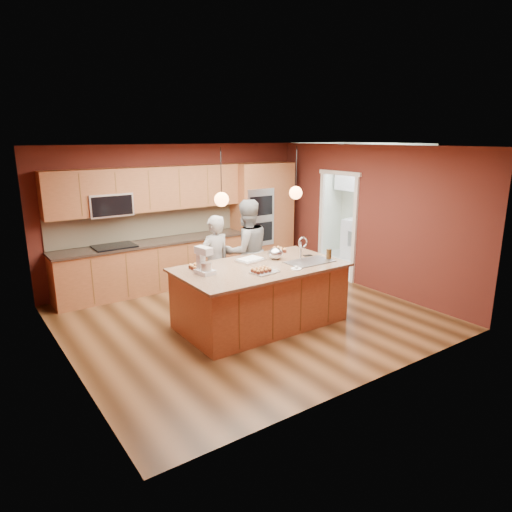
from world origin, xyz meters
TOP-DOWN VIEW (x-y plane):
  - floor at (0.00, 0.00)m, footprint 5.50×5.50m
  - ceiling at (0.00, 0.00)m, footprint 5.50×5.50m
  - wall_back at (0.00, 2.50)m, footprint 5.50×0.00m
  - wall_front at (0.00, -2.50)m, footprint 5.50×0.00m
  - wall_left at (-2.75, 0.00)m, footprint 0.00×5.00m
  - wall_right at (2.75, 0.00)m, footprint 0.00×5.00m
  - cabinet_run at (-0.68, 2.25)m, footprint 3.74×0.64m
  - oven_column at (1.85, 2.19)m, footprint 1.30×0.62m
  - doorway_trim at (2.73, 0.80)m, footprint 0.08×1.11m
  - laundry_room at (4.35, 1.20)m, footprint 2.60×2.70m
  - pendant_left at (-0.64, -0.31)m, footprint 0.20×0.20m
  - pendant_right at (0.69, -0.31)m, footprint 0.20×0.20m
  - island at (0.04, -0.32)m, footprint 2.55×1.43m
  - person_left at (-0.22, 0.65)m, footprint 0.63×0.46m
  - person_right at (0.41, 0.65)m, footprint 0.95×0.78m
  - stand_mixer at (-0.87, -0.19)m, footprint 0.25×0.32m
  - sheet_cake at (0.05, -0.00)m, footprint 0.46×0.37m
  - cooling_rack at (-0.14, -0.64)m, footprint 0.40×0.31m
  - mixing_bowl at (0.45, -0.13)m, footprint 0.23×0.23m
  - plate at (0.35, -0.76)m, footprint 0.16×0.16m
  - tumbler at (1.14, -0.62)m, footprint 0.08×0.08m
  - phone at (1.01, -0.26)m, footprint 0.15×0.11m
  - cupcakes_left at (-0.80, 0.10)m, footprint 0.31×0.24m
  - cupcakes_rack at (-0.19, -0.62)m, footprint 0.27×0.21m
  - cupcakes_right at (0.79, 0.21)m, footprint 0.17×0.26m
  - washer at (4.22, 0.78)m, footprint 0.73×0.75m
  - dryer at (4.22, 1.59)m, footprint 0.70×0.71m

SIDE VIEW (x-z plane):
  - floor at x=0.00m, z-range 0.00..0.00m
  - dryer at x=4.22m, z-range 0.00..0.94m
  - island at x=0.04m, z-range -0.18..1.14m
  - washer at x=4.22m, z-range 0.00..0.97m
  - person_left at x=-0.22m, z-range 0.00..1.60m
  - person_right at x=0.41m, z-range 0.00..1.81m
  - phone at x=1.01m, z-range 0.94..0.95m
  - plate at x=0.35m, z-range 0.94..0.95m
  - cooling_rack at x=-0.14m, z-range 0.94..0.96m
  - sheet_cake at x=0.05m, z-range 0.94..0.98m
  - cupcakes_left at x=-0.80m, z-range 0.94..1.01m
  - cupcakes_right at x=0.79m, z-range 0.94..1.01m
  - cabinet_run at x=-0.68m, z-range -0.17..2.13m
  - cupcakes_rack at x=-0.19m, z-range 0.96..1.02m
  - tumbler at x=1.14m, z-range 0.94..1.10m
  - mixing_bowl at x=0.45m, z-range 0.93..1.13m
  - doorway_trim at x=2.73m, z-range -0.05..2.15m
  - stand_mixer at x=-0.87m, z-range 0.91..1.30m
  - oven_column at x=1.85m, z-range 0.00..2.30m
  - wall_back at x=0.00m, z-range -1.40..4.10m
  - wall_front at x=0.00m, z-range -1.40..4.10m
  - wall_left at x=-2.75m, z-range -1.15..3.85m
  - wall_right at x=2.75m, z-range -1.15..3.85m
  - laundry_room at x=4.35m, z-range 0.60..3.30m
  - pendant_left at x=-0.64m, z-range 1.60..2.40m
  - pendant_right at x=0.69m, z-range 1.60..2.40m
  - ceiling at x=0.00m, z-range 2.70..2.70m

